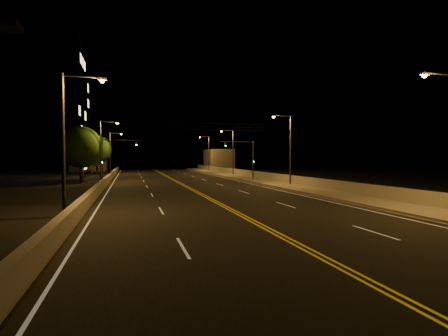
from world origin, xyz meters
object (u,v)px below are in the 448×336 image
object	(u,v)px
tree_2	(92,154)
streetlight_1	(288,145)
tree_0	(81,147)
streetlight_2	(232,149)
streetlight_6	(112,150)
tree_3	(97,150)
streetlight_4	(69,133)
streetlight_5	(103,147)
tree_1	(83,154)
traffic_signal_right	(247,155)
streetlight_3	(208,151)
traffic_signal_left	(111,155)
building_tower	(9,104)

from	to	relation	value
tree_2	streetlight_1	bearing A→B (deg)	-52.04
tree_0	tree_2	size ratio (longest dim) A/B	1.22
tree_2	streetlight_2	bearing A→B (deg)	-21.51
streetlight_6	tree_3	size ratio (longest dim) A/B	1.08
streetlight_4	streetlight_5	size ratio (longest dim) A/B	1.00
tree_1	tree_0	bearing A→B (deg)	-84.09
traffic_signal_right	tree_2	size ratio (longest dim) A/B	0.93
tree_1	streetlight_4	bearing A→B (deg)	-83.88
streetlight_3	traffic_signal_left	bearing A→B (deg)	-123.40
streetlight_1	streetlight_6	xyz separation A→B (m)	(-21.41, 34.84, 0.00)
streetlight_6	building_tower	bearing A→B (deg)	-161.83
streetlight_6	tree_3	world-z (taller)	streetlight_6
streetlight_2	tree_2	bearing A→B (deg)	158.49
traffic_signal_right	building_tower	xyz separation A→B (m)	(-36.20, 19.49, 8.91)
streetlight_3	tree_0	size ratio (longest dim) A/B	1.09
streetlight_3	tree_3	bearing A→B (deg)	-173.44
streetlight_4	tree_2	distance (m)	45.43
building_tower	tree_3	xyz separation A→B (m)	(13.25, 8.46, -7.71)
streetlight_4	traffic_signal_left	distance (m)	23.53
streetlight_4	traffic_signal_left	bearing A→B (deg)	87.26
tree_0	tree_2	xyz separation A→B (m)	(-0.46, 18.08, -0.89)
streetlight_4	tree_1	bearing A→B (deg)	96.12
tree_2	tree_3	distance (m)	6.21
tree_1	tree_3	xyz separation A→B (m)	(0.94, 14.02, 0.94)
streetlight_2	tree_0	world-z (taller)	streetlight_2
building_tower	tree_1	xyz separation A→B (m)	(12.31, -5.57, -8.65)
traffic_signal_left	building_tower	bearing A→B (deg)	131.83
streetlight_1	tree_1	world-z (taller)	streetlight_1
streetlight_4	tree_1	world-z (taller)	streetlight_4
tree_3	tree_0	bearing A→B (deg)	-89.73
traffic_signal_right	traffic_signal_left	xyz separation A→B (m)	(-18.76, 0.00, 0.00)
streetlight_1	traffic_signal_right	xyz separation A→B (m)	(-1.52, 10.00, -1.17)
traffic_signal_right	building_tower	size ratio (longest dim) A/B	0.22
tree_2	traffic_signal_right	bearing A→B (deg)	-43.12
streetlight_5	traffic_signal_right	bearing A→B (deg)	-7.18
streetlight_4	tree_3	distance (m)	51.51
tree_1	streetlight_6	bearing A→B (deg)	69.85
tree_0	tree_3	bearing A→B (deg)	90.27
tree_0	traffic_signal_left	bearing A→B (deg)	-42.52
streetlight_4	tree_1	distance (m)	37.62
tree_1	building_tower	bearing A→B (deg)	155.67
traffic_signal_right	tree_3	xyz separation A→B (m)	(-22.95, 27.94, 1.20)
streetlight_5	tree_2	xyz separation A→B (m)	(-3.42, 19.32, -0.94)
streetlight_1	streetlight_2	xyz separation A→B (m)	(0.00, 22.04, 0.00)
streetlight_2	building_tower	distance (m)	39.23
streetlight_4	tree_1	xyz separation A→B (m)	(-4.01, 37.40, -0.91)
streetlight_1	streetlight_3	bearing A→B (deg)	90.00
streetlight_2	tree_0	size ratio (longest dim) A/B	1.09
streetlight_4	tree_2	world-z (taller)	streetlight_4
streetlight_3	tree_2	size ratio (longest dim) A/B	1.34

